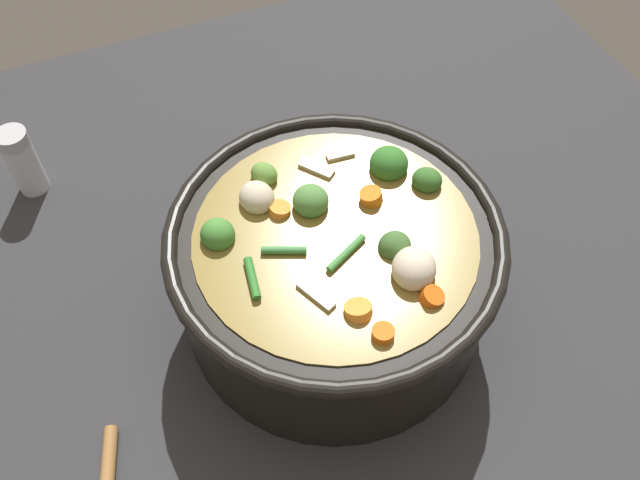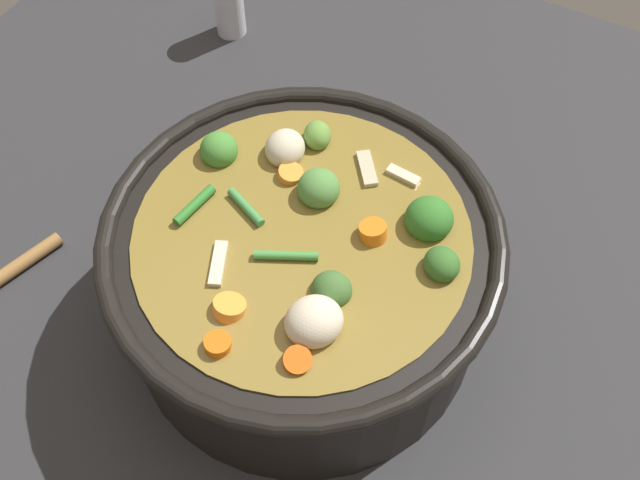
% 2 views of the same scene
% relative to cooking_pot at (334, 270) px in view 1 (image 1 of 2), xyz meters
% --- Properties ---
extents(ground_plane, '(1.10, 1.10, 0.00)m').
position_rel_cooking_pot_xyz_m(ground_plane, '(0.00, 0.00, -0.07)').
color(ground_plane, '#2D2D30').
extents(cooking_pot, '(0.33, 0.33, 0.16)m').
position_rel_cooking_pot_xyz_m(cooking_pot, '(0.00, 0.00, 0.00)').
color(cooking_pot, black).
rests_on(cooking_pot, ground_plane).
extents(salt_shaker, '(0.04, 0.04, 0.09)m').
position_rel_cooking_pot_xyz_m(salt_shaker, '(0.28, -0.31, -0.03)').
color(salt_shaker, silver).
rests_on(salt_shaker, ground_plane).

